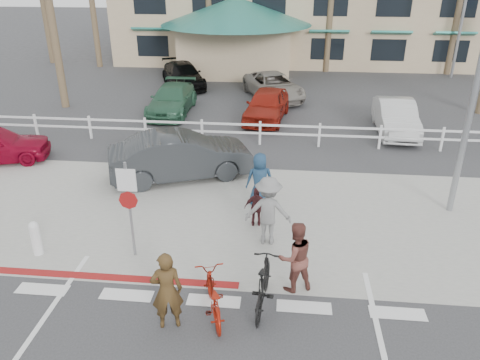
# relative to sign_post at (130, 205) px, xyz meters

# --- Properties ---
(ground) EXTENTS (140.00, 140.00, 0.00)m
(ground) POSITION_rel_sign_post_xyz_m (2.30, -2.20, -1.45)
(ground) COLOR #333335
(sidewalk_plaza) EXTENTS (22.00, 7.00, 0.01)m
(sidewalk_plaza) POSITION_rel_sign_post_xyz_m (2.30, 2.30, -1.44)
(sidewalk_plaza) COLOR gray
(sidewalk_plaza) RESTS_ON ground
(cross_street) EXTENTS (40.00, 5.00, 0.01)m
(cross_street) POSITION_rel_sign_post_xyz_m (2.30, 6.30, -1.45)
(cross_street) COLOR #333335
(cross_street) RESTS_ON ground
(parking_lot) EXTENTS (50.00, 16.00, 0.01)m
(parking_lot) POSITION_rel_sign_post_xyz_m (2.30, 15.80, -1.45)
(parking_lot) COLOR #333335
(parking_lot) RESTS_ON ground
(curb_red) EXTENTS (7.00, 0.25, 0.02)m
(curb_red) POSITION_rel_sign_post_xyz_m (-0.70, -1.00, -1.44)
(curb_red) COLOR maroon
(curb_red) RESTS_ON ground
(rail_fence) EXTENTS (29.40, 0.16, 1.00)m
(rail_fence) POSITION_rel_sign_post_xyz_m (2.80, 8.30, -0.95)
(rail_fence) COLOR silver
(rail_fence) RESTS_ON ground
(sign_post) EXTENTS (0.50, 0.10, 2.90)m
(sign_post) POSITION_rel_sign_post_xyz_m (0.00, 0.00, 0.00)
(sign_post) COLOR gray
(sign_post) RESTS_ON ground
(bollard_0) EXTENTS (0.26, 0.26, 0.95)m
(bollard_0) POSITION_rel_sign_post_xyz_m (-2.50, -0.20, -0.97)
(bollard_0) COLOR silver
(bollard_0) RESTS_ON ground
(bike_red) EXTENTS (1.13, 1.90, 0.94)m
(bike_red) POSITION_rel_sign_post_xyz_m (2.35, -1.99, -0.98)
(bike_red) COLOR maroon
(bike_red) RESTS_ON ground
(rider_red) EXTENTS (0.74, 0.59, 1.78)m
(rider_red) POSITION_rel_sign_post_xyz_m (1.50, -2.43, -0.56)
(rider_red) COLOR #463117
(rider_red) RESTS_ON ground
(bike_black) EXTENTS (0.71, 1.97, 1.16)m
(bike_black) POSITION_rel_sign_post_xyz_m (3.40, -1.63, -0.87)
(bike_black) COLOR black
(bike_black) RESTS_ON ground
(rider_black) EXTENTS (1.03, 0.93, 1.73)m
(rider_black) POSITION_rel_sign_post_xyz_m (4.07, -0.94, -0.59)
(rider_black) COLOR brown
(rider_black) RESTS_ON ground
(pedestrian_a) EXTENTS (1.24, 0.73, 1.91)m
(pedestrian_a) POSITION_rel_sign_post_xyz_m (3.37, 0.97, -0.50)
(pedestrian_a) COLOR slate
(pedestrian_a) RESTS_ON ground
(pedestrian_child) EXTENTS (0.72, 0.35, 1.19)m
(pedestrian_child) POSITION_rel_sign_post_xyz_m (3.02, 1.81, -0.86)
(pedestrian_child) COLOR #491F22
(pedestrian_child) RESTS_ON ground
(pedestrian_b) EXTENTS (0.93, 0.70, 1.70)m
(pedestrian_b) POSITION_rel_sign_post_xyz_m (3.01, 3.07, -0.60)
(pedestrian_b) COLOR navy
(pedestrian_b) RESTS_ON ground
(car_white_sedan) EXTENTS (5.19, 3.43, 1.62)m
(car_white_sedan) POSITION_rel_sign_post_xyz_m (0.20, 4.84, -0.64)
(car_white_sedan) COLOR #272A2D
(car_white_sedan) RESTS_ON ground
(lot_car_1) EXTENTS (1.89, 4.62, 1.34)m
(lot_car_1) POSITION_rel_sign_post_xyz_m (-1.91, 12.33, -0.78)
(lot_car_1) COLOR #28573D
(lot_car_1) RESTS_ON ground
(lot_car_2) EXTENTS (2.29, 4.50, 1.47)m
(lot_car_2) POSITION_rel_sign_post_xyz_m (2.80, 11.66, -0.72)
(lot_car_2) COLOR maroon
(lot_car_2) RESTS_ON ground
(lot_car_3) EXTENTS (1.65, 4.39, 1.43)m
(lot_car_3) POSITION_rel_sign_post_xyz_m (8.48, 10.36, -0.73)
(lot_car_3) COLOR #BCBCBC
(lot_car_3) RESTS_ON ground
(lot_car_4) EXTENTS (3.75, 5.15, 1.39)m
(lot_car_4) POSITION_rel_sign_post_xyz_m (-2.49, 17.64, -0.76)
(lot_car_4) COLOR black
(lot_car_4) RESTS_ON ground
(lot_car_5) EXTENTS (3.97, 5.38, 1.36)m
(lot_car_5) POSITION_rel_sign_post_xyz_m (2.98, 15.54, -0.77)
(lot_car_5) COLOR gray
(lot_car_5) RESTS_ON ground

